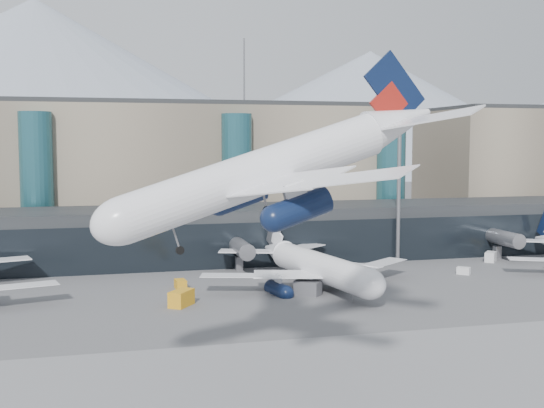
# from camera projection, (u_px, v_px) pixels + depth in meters

# --- Properties ---
(ground) EXTENTS (900.00, 900.00, 0.00)m
(ground) POSITION_uv_depth(u_px,v_px,m) (327.00, 351.00, 71.91)
(ground) COLOR #515154
(ground) RESTS_ON ground
(runway_strip) EXTENTS (400.00, 40.00, 0.04)m
(runway_strip) POSITION_uv_depth(u_px,v_px,m) (384.00, 404.00, 57.42)
(runway_strip) COLOR slate
(runway_strip) RESTS_ON ground
(runway_markings) EXTENTS (128.00, 1.00, 0.02)m
(runway_markings) POSITION_uv_depth(u_px,v_px,m) (384.00, 403.00, 57.41)
(runway_markings) COLOR gold
(runway_markings) RESTS_ON ground
(concourse) EXTENTS (170.00, 27.00, 10.00)m
(concourse) POSITION_uv_depth(u_px,v_px,m) (228.00, 234.00, 127.21)
(concourse) COLOR black
(concourse) RESTS_ON ground
(terminal_main) EXTENTS (130.00, 30.00, 31.00)m
(terminal_main) POSITION_uv_depth(u_px,v_px,m) (90.00, 172.00, 151.36)
(terminal_main) COLOR gray
(terminal_main) RESTS_ON ground
(teal_towers) EXTENTS (116.40, 19.40, 46.00)m
(teal_towers) POSITION_uv_depth(u_px,v_px,m) (140.00, 182.00, 138.48)
(teal_towers) COLOR #235762
(teal_towers) RESTS_ON ground
(mountain_ridge) EXTENTS (910.00, 400.00, 110.00)m
(mountain_ridge) POSITION_uv_depth(u_px,v_px,m) (161.00, 106.00, 438.68)
(mountain_ridge) COLOR gray
(mountain_ridge) RESTS_ON ground
(lightmast_mid) EXTENTS (3.00, 1.20, 25.60)m
(lightmast_mid) POSITION_uv_depth(u_px,v_px,m) (399.00, 184.00, 124.27)
(lightmast_mid) COLOR slate
(lightmast_mid) RESTS_ON ground
(hero_jet) EXTENTS (34.21, 33.89, 11.06)m
(hero_jet) POSITION_uv_depth(u_px,v_px,m) (288.00, 155.00, 58.74)
(hero_jet) COLOR white
(hero_jet) RESTS_ON ground
(jet_parked_mid) EXTENTS (36.80, 37.32, 12.04)m
(jet_parked_mid) POSITION_uv_depth(u_px,v_px,m) (310.00, 256.00, 104.87)
(jet_parked_mid) COLOR white
(jet_parked_mid) RESTS_ON ground
(veh_b) EXTENTS (1.76, 2.58, 1.40)m
(veh_b) POSITION_uv_depth(u_px,v_px,m) (181.00, 284.00, 102.62)
(veh_b) COLOR orange
(veh_b) RESTS_ON ground
(veh_c) EXTENTS (4.01, 3.93, 2.04)m
(veh_c) POSITION_uv_depth(u_px,v_px,m) (308.00, 288.00, 98.47)
(veh_c) COLOR #4D4D52
(veh_c) RESTS_ON ground
(veh_d) EXTENTS (3.33, 3.47, 1.79)m
(veh_d) POSITION_uv_depth(u_px,v_px,m) (491.00, 257.00, 126.05)
(veh_d) COLOR silver
(veh_d) RESTS_ON ground
(veh_g) EXTENTS (2.36, 2.33, 1.22)m
(veh_g) POSITION_uv_depth(u_px,v_px,m) (464.00, 271.00, 113.86)
(veh_g) COLOR silver
(veh_g) RESTS_ON ground
(veh_h) EXTENTS (3.93, 4.36, 2.15)m
(veh_h) POSITION_uv_depth(u_px,v_px,m) (181.00, 298.00, 91.73)
(veh_h) COLOR orange
(veh_h) RESTS_ON ground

